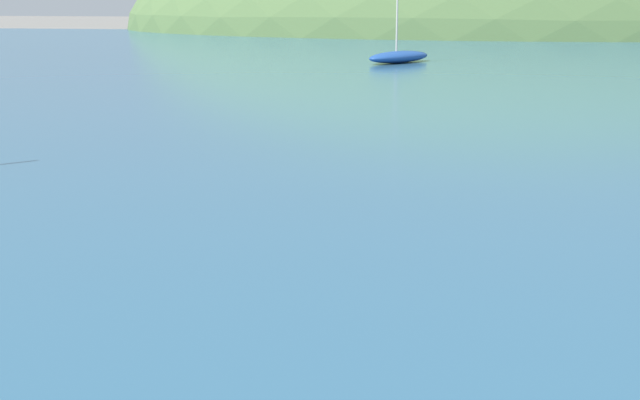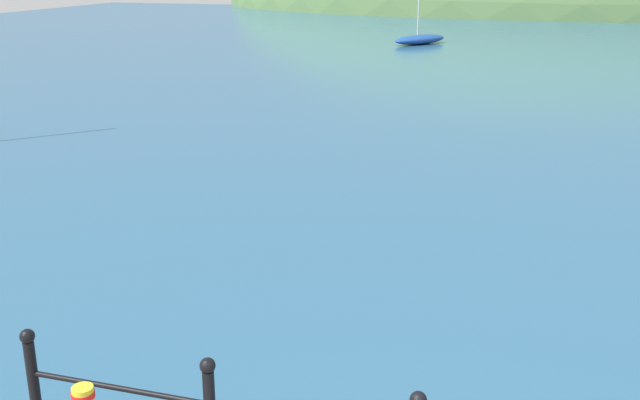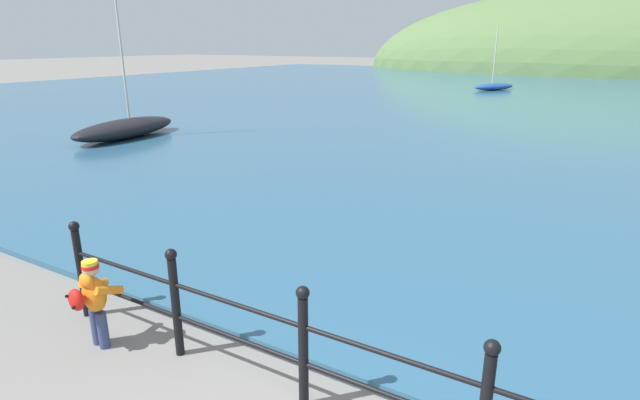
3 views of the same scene
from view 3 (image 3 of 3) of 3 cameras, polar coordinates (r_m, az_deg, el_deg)
The scene contains 6 objects.
water at distance 33.85m, azimuth 28.28°, elevation 10.27°, with size 80.00×60.00×0.10m, color #2D5B7A.
far_hillside at distance 67.00m, azimuth 30.03°, elevation 12.61°, with size 56.87×31.28×18.60m.
iron_railing at distance 4.54m, azimuth -1.93°, elevation -16.18°, with size 6.35×0.12×1.21m.
child_in_coat at distance 5.87m, azimuth -24.54°, elevation -9.96°, with size 0.40×0.55×1.00m.
boat_blue_hull at distance 36.13m, azimuth 19.24°, elevation 12.16°, with size 2.67×3.28×4.00m.
boat_red_dinghy at distance 18.10m, azimuth -21.34°, elevation 7.68°, with size 1.85×4.32×5.22m.
Camera 3 is at (1.60, -1.67, 3.16)m, focal length 28.00 mm.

